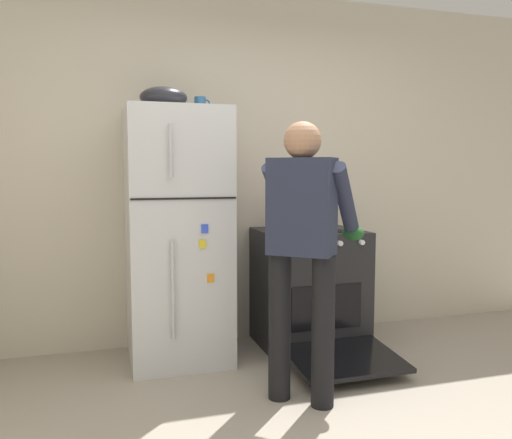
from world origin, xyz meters
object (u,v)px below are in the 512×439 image
at_px(refrigerator, 177,236).
at_px(person_cook, 304,237).
at_px(mixing_bowl, 164,98).
at_px(stove_range, 310,289).
at_px(pepper_mill, 334,213).
at_px(red_pot, 292,224).
at_px(coffee_mug, 200,104).

distance_m(refrigerator, person_cook, 1.06).
bearing_deg(person_cook, mixing_bowl, 127.18).
height_order(stove_range, pepper_mill, pepper_mill).
relative_size(pepper_mill, mixing_bowl, 0.62).
distance_m(stove_range, pepper_mill, 0.67).
relative_size(person_cook, red_pot, 4.76).
relative_size(refrigerator, pepper_mill, 8.91).
xyz_separation_m(refrigerator, coffee_mug, (0.18, 0.05, 0.92)).
xyz_separation_m(refrigerator, pepper_mill, (1.30, 0.20, 0.11)).
xyz_separation_m(refrigerator, stove_range, (1.00, -0.02, -0.44)).
bearing_deg(mixing_bowl, refrigerator, -0.22).
relative_size(red_pot, pepper_mill, 1.71).
height_order(red_pot, mixing_bowl, mixing_bowl).
relative_size(refrigerator, stove_range, 1.45).
bearing_deg(coffee_mug, person_cook, -66.44).
height_order(stove_range, mixing_bowl, mixing_bowl).
height_order(refrigerator, red_pot, refrigerator).
xyz_separation_m(person_cook, red_pot, (0.25, 0.83, -0.01)).
xyz_separation_m(red_pot, coffee_mug, (-0.65, 0.10, 0.85)).
relative_size(coffee_mug, pepper_mill, 0.57).
relative_size(stove_range, person_cook, 0.75).
bearing_deg(mixing_bowl, red_pot, -3.12).
bearing_deg(pepper_mill, mixing_bowl, -171.74).
bearing_deg(red_pot, mixing_bowl, 176.88).
distance_m(refrigerator, red_pot, 0.84).
bearing_deg(mixing_bowl, person_cook, -52.82).
bearing_deg(stove_range, person_cook, -115.29).
distance_m(red_pot, pepper_mill, 0.53).
distance_m(refrigerator, stove_range, 1.09).
bearing_deg(stove_range, coffee_mug, 175.25).
relative_size(refrigerator, mixing_bowl, 5.49).
bearing_deg(coffee_mug, pepper_mill, 7.66).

